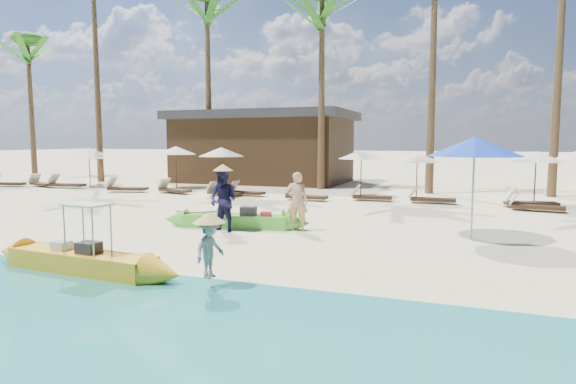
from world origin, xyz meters
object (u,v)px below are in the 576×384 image
(blue_umbrella, at_px, (475,147))
(tourist, at_px, (297,201))
(green_canoe, at_px, (236,220))
(yellow_canoe, at_px, (81,261))

(blue_umbrella, bearing_deg, tourist, -173.35)
(tourist, bearing_deg, green_canoe, -4.11)
(green_canoe, height_order, tourist, tourist)
(green_canoe, bearing_deg, yellow_canoe, -106.77)
(green_canoe, xyz_separation_m, yellow_canoe, (-0.62, -5.34, 0.01))
(green_canoe, bearing_deg, tourist, -5.34)
(yellow_canoe, bearing_deg, blue_umbrella, 44.46)
(yellow_canoe, bearing_deg, tourist, 69.73)
(green_canoe, relative_size, tourist, 2.95)
(yellow_canoe, relative_size, tourist, 3.11)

